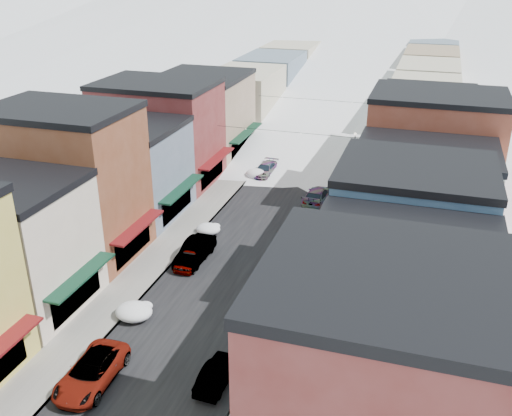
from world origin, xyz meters
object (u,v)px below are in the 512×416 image
Objects in this scene: car_green_sedan at (217,374)px; fire_hydrant at (268,385)px; car_silver_sedan at (191,257)px; car_dark_hatch at (195,251)px; streetlamp_near at (329,197)px; trash_can at (302,262)px; car_white_suv at (91,372)px.

car_green_sedan reaches higher than fire_hydrant.
car_silver_sedan is 0.82× the size of car_dark_hatch.
streetlamp_near is (9.07, 10.77, 2.00)m from car_silver_sedan.
fire_hydrant is (10.06, -12.34, -0.22)m from car_silver_sedan.
car_green_sedan is at bearing -96.71° from trash_can.
car_silver_sedan is at bearing -89.09° from car_dark_hatch.
car_dark_hatch reaches higher than fire_hydrant.
streetlamp_near is at bearing 48.77° from car_dark_hatch.
car_silver_sedan is at bearing -167.30° from trash_can.
car_green_sedan is 1.00× the size of streetlamp_near.
car_green_sedan is at bearing -61.20° from car_dark_hatch.
car_dark_hatch is 8.79m from trash_can.
car_white_suv is 15.40m from car_dark_hatch.
trash_can is at bearing 8.86° from car_dark_hatch.
fire_hydrant is at bearing -50.76° from car_silver_sedan.
car_silver_sedan is 15.92m from fire_hydrant.
car_green_sedan is at bearing 15.32° from car_white_suv.
car_white_suv is 6.09× the size of trash_can.
car_silver_sedan is 8.92m from trash_can.
car_silver_sedan reaches higher than trash_can.
car_white_suv is 14.66m from car_silver_sedan.
car_dark_hatch is (0.00, 15.40, 0.07)m from car_white_suv.
streetlamp_near is at bearing -93.75° from car_green_sedan.
car_dark_hatch is 16.51m from fire_hydrant.
streetlamp_near is at bearing 92.45° from fire_hydrant.
fire_hydrant is at bearing 11.03° from car_white_suv.
car_white_suv is 7.23× the size of fire_hydrant.
car_dark_hatch is at bearing -172.04° from trash_can.
streetlamp_near is (9.07, 10.03, 1.87)m from car_dark_hatch.
car_green_sedan is (7.00, -13.22, -0.18)m from car_dark_hatch.
car_silver_sedan is at bearing 88.05° from car_white_suv.
trash_can is at bearing 60.42° from car_white_suv.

